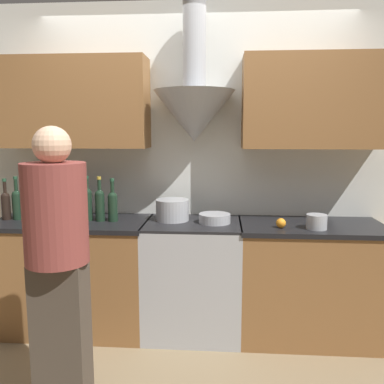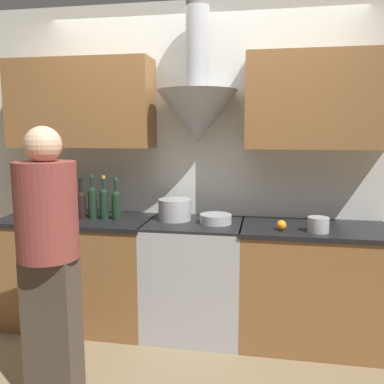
{
  "view_description": "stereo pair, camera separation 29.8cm",
  "coord_description": "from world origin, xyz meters",
  "px_view_note": "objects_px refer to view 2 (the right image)",
  "views": [
    {
      "loc": [
        0.22,
        -2.69,
        1.58
      ],
      "look_at": [
        0.0,
        0.25,
        1.14
      ],
      "focal_mm": 38.0,
      "sensor_mm": 36.0,
      "label": 1
    },
    {
      "loc": [
        0.52,
        -2.66,
        1.58
      ],
      "look_at": [
        0.0,
        0.25,
        1.14
      ],
      "focal_mm": 38.0,
      "sensor_mm": 36.0,
      "label": 2
    }
  ],
  "objects_px": {
    "wine_bottle_1": "(27,200)",
    "wine_bottle_8": "(104,202)",
    "wine_bottle_0": "(17,201)",
    "mixing_bowl": "(216,219)",
    "wine_bottle_7": "(93,201)",
    "person_foreground_left": "(49,254)",
    "wine_bottle_5": "(71,202)",
    "wine_bottle_9": "(116,203)",
    "wine_bottle_2": "(38,199)",
    "wine_bottle_6": "(81,203)",
    "wine_bottle_4": "(60,201)",
    "stock_pot": "(175,210)",
    "saucepan": "(318,225)",
    "stove_range": "(194,277)",
    "orange_fruit": "(281,225)",
    "wine_bottle_3": "(47,201)"
  },
  "relations": [
    {
      "from": "wine_bottle_0",
      "to": "wine_bottle_5",
      "type": "bearing_deg",
      "value": 3.4
    },
    {
      "from": "wine_bottle_7",
      "to": "wine_bottle_8",
      "type": "bearing_deg",
      "value": -5.8
    },
    {
      "from": "stove_range",
      "to": "orange_fruit",
      "type": "bearing_deg",
      "value": -12.0
    },
    {
      "from": "wine_bottle_1",
      "to": "wine_bottle_4",
      "type": "bearing_deg",
      "value": 2.73
    },
    {
      "from": "wine_bottle_2",
      "to": "wine_bottle_5",
      "type": "relative_size",
      "value": 1.06
    },
    {
      "from": "wine_bottle_2",
      "to": "wine_bottle_9",
      "type": "distance_m",
      "value": 0.68
    },
    {
      "from": "wine_bottle_0",
      "to": "mixing_bowl",
      "type": "bearing_deg",
      "value": 0.24
    },
    {
      "from": "person_foreground_left",
      "to": "stock_pot",
      "type": "bearing_deg",
      "value": 62.92
    },
    {
      "from": "wine_bottle_8",
      "to": "mixing_bowl",
      "type": "distance_m",
      "value": 0.9
    },
    {
      "from": "wine_bottle_0",
      "to": "wine_bottle_8",
      "type": "height_order",
      "value": "wine_bottle_8"
    },
    {
      "from": "stock_pot",
      "to": "person_foreground_left",
      "type": "bearing_deg",
      "value": -117.08
    },
    {
      "from": "wine_bottle_2",
      "to": "stock_pot",
      "type": "relative_size",
      "value": 1.35
    },
    {
      "from": "wine_bottle_4",
      "to": "stock_pot",
      "type": "distance_m",
      "value": 0.95
    },
    {
      "from": "wine_bottle_2",
      "to": "wine_bottle_6",
      "type": "height_order",
      "value": "wine_bottle_2"
    },
    {
      "from": "wine_bottle_5",
      "to": "wine_bottle_7",
      "type": "height_order",
      "value": "wine_bottle_7"
    },
    {
      "from": "wine_bottle_9",
      "to": "wine_bottle_6",
      "type": "bearing_deg",
      "value": -178.61
    },
    {
      "from": "wine_bottle_7",
      "to": "orange_fruit",
      "type": "height_order",
      "value": "wine_bottle_7"
    },
    {
      "from": "wine_bottle_1",
      "to": "wine_bottle_8",
      "type": "bearing_deg",
      "value": -0.47
    },
    {
      "from": "wine_bottle_1",
      "to": "wine_bottle_3",
      "type": "distance_m",
      "value": 0.18
    },
    {
      "from": "wine_bottle_4",
      "to": "person_foreground_left",
      "type": "height_order",
      "value": "person_foreground_left"
    },
    {
      "from": "wine_bottle_2",
      "to": "person_foreground_left",
      "type": "xyz_separation_m",
      "value": [
        0.62,
        -0.95,
        -0.14
      ]
    },
    {
      "from": "wine_bottle_2",
      "to": "wine_bottle_5",
      "type": "height_order",
      "value": "wine_bottle_2"
    },
    {
      "from": "orange_fruit",
      "to": "stock_pot",
      "type": "bearing_deg",
      "value": 166.74
    },
    {
      "from": "stock_pot",
      "to": "wine_bottle_3",
      "type": "bearing_deg",
      "value": -176.21
    },
    {
      "from": "wine_bottle_5",
      "to": "wine_bottle_8",
      "type": "distance_m",
      "value": 0.29
    },
    {
      "from": "wine_bottle_5",
      "to": "orange_fruit",
      "type": "distance_m",
      "value": 1.67
    },
    {
      "from": "wine_bottle_9",
      "to": "stock_pot",
      "type": "distance_m",
      "value": 0.46
    },
    {
      "from": "stove_range",
      "to": "wine_bottle_1",
      "type": "xyz_separation_m",
      "value": [
        -1.39,
        -0.01,
        0.57
      ]
    },
    {
      "from": "stove_range",
      "to": "saucepan",
      "type": "distance_m",
      "value": 1.03
    },
    {
      "from": "wine_bottle_2",
      "to": "saucepan",
      "type": "distance_m",
      "value": 2.21
    },
    {
      "from": "wine_bottle_5",
      "to": "wine_bottle_7",
      "type": "xyz_separation_m",
      "value": [
        0.19,
        -0.01,
        0.02
      ]
    },
    {
      "from": "wine_bottle_1",
      "to": "wine_bottle_9",
      "type": "relative_size",
      "value": 1.02
    },
    {
      "from": "orange_fruit",
      "to": "person_foreground_left",
      "type": "height_order",
      "value": "person_foreground_left"
    },
    {
      "from": "wine_bottle_7",
      "to": "mixing_bowl",
      "type": "height_order",
      "value": "wine_bottle_7"
    },
    {
      "from": "stove_range",
      "to": "wine_bottle_8",
      "type": "xyz_separation_m",
      "value": [
        -0.72,
        -0.01,
        0.58
      ]
    },
    {
      "from": "stove_range",
      "to": "wine_bottle_7",
      "type": "height_order",
      "value": "wine_bottle_7"
    },
    {
      "from": "wine_bottle_4",
      "to": "orange_fruit",
      "type": "height_order",
      "value": "wine_bottle_4"
    },
    {
      "from": "wine_bottle_3",
      "to": "wine_bottle_5",
      "type": "height_order",
      "value": "wine_bottle_5"
    },
    {
      "from": "wine_bottle_0",
      "to": "wine_bottle_7",
      "type": "relative_size",
      "value": 0.93
    },
    {
      "from": "wine_bottle_7",
      "to": "person_foreground_left",
      "type": "bearing_deg",
      "value": -81.22
    },
    {
      "from": "wine_bottle_7",
      "to": "wine_bottle_9",
      "type": "distance_m",
      "value": 0.2
    },
    {
      "from": "wine_bottle_0",
      "to": "mixing_bowl",
      "type": "xyz_separation_m",
      "value": [
        1.65,
        0.01,
        -0.09
      ]
    },
    {
      "from": "wine_bottle_1",
      "to": "wine_bottle_5",
      "type": "bearing_deg",
      "value": 2.39
    },
    {
      "from": "wine_bottle_2",
      "to": "wine_bottle_8",
      "type": "distance_m",
      "value": 0.58
    },
    {
      "from": "wine_bottle_7",
      "to": "stock_pot",
      "type": "relative_size",
      "value": 1.37
    },
    {
      "from": "wine_bottle_5",
      "to": "wine_bottle_8",
      "type": "height_order",
      "value": "wine_bottle_8"
    },
    {
      "from": "wine_bottle_5",
      "to": "wine_bottle_9",
      "type": "bearing_deg",
      "value": -3.18
    },
    {
      "from": "mixing_bowl",
      "to": "wine_bottle_3",
      "type": "bearing_deg",
      "value": -179.77
    },
    {
      "from": "wine_bottle_4",
      "to": "person_foreground_left",
      "type": "distance_m",
      "value": 1.06
    },
    {
      "from": "wine_bottle_6",
      "to": "mixing_bowl",
      "type": "relative_size",
      "value": 1.34
    }
  ]
}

